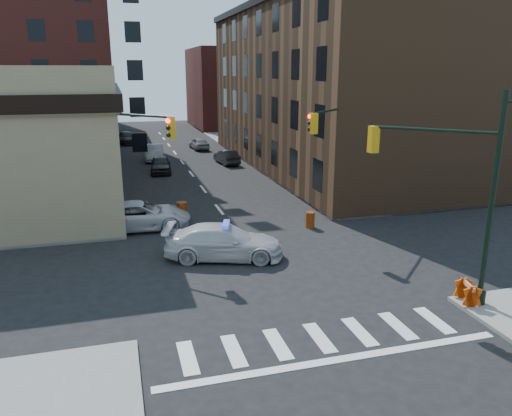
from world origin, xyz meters
TOP-DOWN VIEW (x-y plane):
  - ground at (0.00, 0.00)m, footprint 140.00×140.00m
  - sidewalk_ne at (23.00, 32.75)m, footprint 34.00×54.50m
  - commercial_row_ne at (13.00, 22.50)m, footprint 14.00×34.00m
  - filler_nw at (-16.00, 62.00)m, footprint 20.00×18.00m
  - filler_ne at (14.00, 58.00)m, footprint 16.00×16.00m
  - signal_pole_se at (6.04, -5.52)m, footprint 5.40×5.27m
  - signal_pole_nw at (-5.85, 5.34)m, footprint 3.58×3.67m
  - signal_pole_ne at (5.84, 5.35)m, footprint 3.67×3.58m
  - tree_ne_near at (7.50, 26.00)m, footprint 3.00×3.00m
  - tree_ne_far at (7.50, 34.00)m, footprint 3.00×3.00m
  - police_car at (-1.53, 1.40)m, footprint 6.10×3.85m
  - pickup at (-5.17, 7.20)m, footprint 5.86×2.92m
  - parked_car_wnear at (-2.50, 23.35)m, footprint 2.11×4.49m
  - parked_car_wfar at (-2.50, 29.68)m, footprint 2.19×4.94m
  - parked_car_wdeep at (-4.84, 42.61)m, footprint 2.16×5.03m
  - parked_car_enear at (4.03, 25.81)m, footprint 1.91×4.26m
  - parked_car_efar at (3.00, 35.68)m, footprint 1.98×4.24m
  - pedestrian_a at (-10.77, 6.70)m, footprint 0.76×0.70m
  - pedestrian_b at (-10.26, 6.00)m, footprint 0.96×0.79m
  - barrel_road at (4.28, 4.81)m, footprint 0.64×0.64m
  - barrel_bank at (-2.63, 8.24)m, footprint 0.79×0.79m
  - barricade_se_a at (6.40, -6.10)m, footprint 0.77×1.16m
  - barricade_nw_a at (-6.50, 7.22)m, footprint 1.40×0.82m
  - barricade_nw_b at (-10.96, 6.00)m, footprint 1.19×0.79m

SIDE VIEW (x-z plane):
  - ground at x=0.00m, z-range 0.00..0.00m
  - sidewalk_ne at x=23.00m, z-range 0.00..0.15m
  - barrel_road at x=4.28m, z-range 0.00..0.92m
  - barricade_se_a at x=6.40m, z-range 0.15..0.94m
  - barricade_nw_b at x=-10.96m, z-range 0.15..0.96m
  - barrel_bank at x=-2.63m, z-range 0.00..1.13m
  - barricade_nw_a at x=-6.50m, z-range 0.15..1.15m
  - parked_car_enear at x=4.03m, z-range 0.00..1.36m
  - parked_car_efar at x=3.00m, z-range 0.00..1.40m
  - parked_car_wdeep at x=-4.84m, z-range 0.00..1.44m
  - parked_car_wnear at x=-2.50m, z-range 0.00..1.49m
  - parked_car_wfar at x=-2.50m, z-range 0.00..1.57m
  - pickup at x=-5.17m, z-range 0.00..1.59m
  - police_car at x=-1.53m, z-range 0.00..1.65m
  - pedestrian_a at x=-10.77m, z-range 0.15..1.88m
  - pedestrian_b at x=-10.26m, z-range 0.15..1.97m
  - tree_ne_near at x=7.50m, z-range 1.06..5.91m
  - tree_ne_far at x=7.50m, z-range 1.06..5.91m
  - signal_pole_nw at x=-5.85m, z-range 0.34..8.34m
  - signal_pole_ne at x=5.84m, z-range 0.34..8.34m
  - signal_pole_se at x=6.04m, z-range 0.61..8.61m
  - filler_ne at x=14.00m, z-range 0.00..12.00m
  - commercial_row_ne at x=13.00m, z-range 0.00..14.00m
  - filler_nw at x=-16.00m, z-range 0.00..16.00m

